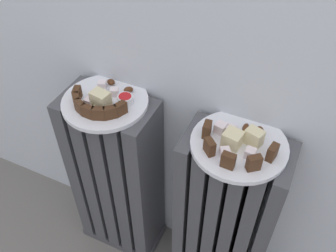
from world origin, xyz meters
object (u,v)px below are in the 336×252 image
object	(u,v)px
fork	(106,98)
radiator_right	(224,222)
plate_left	(105,102)
plate_right	(239,145)
jam_bowl_left	(125,99)
radiator_left	(117,180)

from	to	relation	value
fork	radiator_right	bearing A→B (deg)	-1.03
radiator_right	plate_left	distance (m)	0.50
radiator_right	plate_right	world-z (taller)	plate_right
jam_bowl_left	fork	size ratio (longest dim) A/B	0.49
plate_left	plate_right	bearing A→B (deg)	0.00
plate_right	jam_bowl_left	xyz separation A→B (m)	(-0.31, 0.01, 0.02)
radiator_left	radiator_right	xyz separation A→B (m)	(0.37, 0.00, 0.00)
radiator_right	plate_right	distance (m)	0.34
plate_left	radiator_left	bearing A→B (deg)	180.00
plate_left	jam_bowl_left	bearing A→B (deg)	14.11
plate_left	jam_bowl_left	xyz separation A→B (m)	(0.06, 0.01, 0.02)
radiator_left	jam_bowl_left	distance (m)	0.36
radiator_right	fork	size ratio (longest dim) A/B	7.97
plate_left	fork	bearing A→B (deg)	98.83
radiator_right	jam_bowl_left	distance (m)	0.48
fork	plate_right	bearing A→B (deg)	-1.03
radiator_left	plate_right	xyz separation A→B (m)	(0.37, 0.00, 0.34)
jam_bowl_left	plate_right	bearing A→B (deg)	-2.53
radiator_left	plate_left	bearing A→B (deg)	0.00
radiator_left	radiator_right	bearing A→B (deg)	0.00
plate_right	jam_bowl_left	world-z (taller)	jam_bowl_left
plate_left	jam_bowl_left	size ratio (longest dim) A/B	5.69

